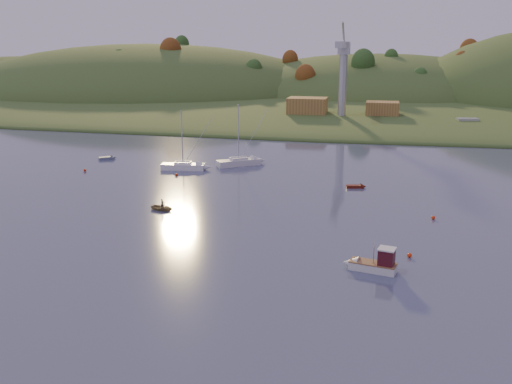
% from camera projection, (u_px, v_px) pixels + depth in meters
% --- Properties ---
extents(ground, '(500.00, 500.00, 0.00)m').
position_uv_depth(ground, '(201.00, 327.00, 46.45)').
color(ground, '#373D5A').
rests_on(ground, ground).
extents(far_shore, '(620.00, 220.00, 1.50)m').
position_uv_depth(far_shore, '(355.00, 93.00, 263.46)').
color(far_shore, '#314F1F').
rests_on(far_shore, ground).
extents(shore_slope, '(640.00, 150.00, 7.00)m').
position_uv_depth(shore_slope, '(345.00, 108.00, 202.13)').
color(shore_slope, '#314F1F').
rests_on(shore_slope, ground).
extents(hill_left_far, '(120.00, 100.00, 32.00)m').
position_uv_depth(hill_left_far, '(28.00, 89.00, 283.28)').
color(hill_left_far, '#314F1F').
rests_on(hill_left_far, ground).
extents(hill_left, '(170.00, 140.00, 44.00)m').
position_uv_depth(hill_left, '(148.00, 94.00, 254.26)').
color(hill_left, '#314F1F').
rests_on(hill_left, ground).
extents(hill_center, '(140.00, 120.00, 36.00)m').
position_uv_depth(hill_center, '(377.00, 97.00, 242.47)').
color(hill_center, '#314F1F').
rests_on(hill_center, ground).
extents(hillside_trees, '(280.00, 50.00, 32.00)m').
position_uv_depth(hillside_trees, '(349.00, 102.00, 221.01)').
color(hillside_trees, '#224C1B').
rests_on(hillside_trees, ground).
extents(wharf, '(42.00, 16.00, 2.40)m').
position_uv_depth(wharf, '(353.00, 120.00, 160.20)').
color(wharf, slate).
rests_on(wharf, ground).
extents(shed_west, '(11.00, 8.00, 4.80)m').
position_uv_depth(shed_west, '(307.00, 106.00, 162.98)').
color(shed_west, olive).
rests_on(shed_west, wharf).
extents(shed_east, '(9.00, 7.00, 4.00)m').
position_uv_depth(shed_east, '(382.00, 109.00, 159.57)').
color(shed_east, olive).
rests_on(shed_east, wharf).
extents(dock_crane, '(3.20, 28.00, 20.30)m').
position_uv_depth(dock_crane, '(343.00, 63.00, 153.37)').
color(dock_crane, '#B7B7BC').
rests_on(dock_crane, wharf).
extents(fishing_boat, '(5.73, 2.87, 3.51)m').
position_uv_depth(fishing_boat, '(370.00, 263.00, 57.77)').
color(fishing_boat, silver).
rests_on(fishing_boat, ground).
extents(sailboat_near, '(8.15, 6.96, 11.52)m').
position_uv_depth(sailboat_near, '(239.00, 162.00, 107.09)').
color(sailboat_near, silver).
rests_on(sailboat_near, ground).
extents(sailboat_far, '(8.05, 3.43, 10.82)m').
position_uv_depth(sailboat_far, '(183.00, 166.00, 103.66)').
color(sailboat_far, white).
rests_on(sailboat_far, ground).
extents(canoe, '(3.89, 3.20, 0.70)m').
position_uv_depth(canoe, '(162.00, 208.00, 78.64)').
color(canoe, olive).
rests_on(canoe, ground).
extents(paddler, '(0.45, 0.57, 1.38)m').
position_uv_depth(paddler, '(162.00, 205.00, 78.56)').
color(paddler, black).
rests_on(paddler, ground).
extents(red_tender, '(3.29, 1.73, 1.07)m').
position_uv_depth(red_tender, '(359.00, 186.00, 90.75)').
color(red_tender, '#53160B').
rests_on(red_tender, ground).
extents(grey_dinghy, '(3.48, 2.97, 1.26)m').
position_uv_depth(grey_dinghy, '(110.00, 158.00, 113.09)').
color(grey_dinghy, slate).
rests_on(grey_dinghy, ground).
extents(work_vessel, '(13.02, 6.76, 3.19)m').
position_uv_depth(work_vessel, '(467.00, 126.00, 150.07)').
color(work_vessel, slate).
rests_on(work_vessel, ground).
extents(buoy_0, '(0.50, 0.50, 0.50)m').
position_uv_depth(buoy_0, '(409.00, 255.00, 61.36)').
color(buoy_0, red).
rests_on(buoy_0, ground).
extents(buoy_1, '(0.50, 0.50, 0.50)m').
position_uv_depth(buoy_1, '(433.00, 218.00, 74.53)').
color(buoy_1, red).
rests_on(buoy_1, ground).
extents(buoy_2, '(0.50, 0.50, 0.50)m').
position_uv_depth(buoy_2, '(85.00, 170.00, 102.19)').
color(buoy_2, red).
rests_on(buoy_2, ground).
extents(buoy_3, '(0.50, 0.50, 0.50)m').
position_uv_depth(buoy_3, '(176.00, 175.00, 98.62)').
color(buoy_3, red).
rests_on(buoy_3, ground).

